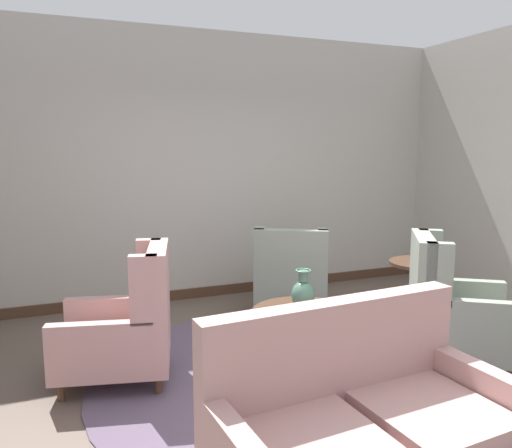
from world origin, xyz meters
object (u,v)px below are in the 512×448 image
(armchair_beside_settee, at_px, (127,326))
(porcelain_vase, at_px, (303,294))
(coffee_table, at_px, (302,321))
(side_table, at_px, (419,291))
(settee, at_px, (365,430))
(armchair_near_sideboard, at_px, (451,311))
(armchair_foreground_right, at_px, (291,278))

(armchair_beside_settee, bearing_deg, porcelain_vase, 93.53)
(armchair_beside_settee, bearing_deg, coffee_table, 93.93)
(coffee_table, distance_m, porcelain_vase, 0.24)
(porcelain_vase, xyz_separation_m, side_table, (1.33, 0.15, -0.16))
(coffee_table, bearing_deg, settee, -106.43)
(porcelain_vase, xyz_separation_m, armchair_near_sideboard, (1.14, -0.48, -0.15))
(coffee_table, bearing_deg, porcelain_vase, -90.82)
(side_table, bearing_deg, armchair_beside_settee, 177.84)
(porcelain_vase, relative_size, armchair_beside_settee, 0.34)
(coffee_table, distance_m, side_table, 1.33)
(armchair_foreground_right, bearing_deg, armchair_near_sideboard, 140.79)
(porcelain_vase, distance_m, armchair_beside_settee, 1.44)
(armchair_foreground_right, height_order, armchair_near_sideboard, armchair_near_sideboard)
(settee, distance_m, armchair_foreground_right, 2.91)
(coffee_table, relative_size, settee, 0.52)
(armchair_foreground_right, relative_size, armchair_beside_settee, 1.00)
(porcelain_vase, height_order, settee, settee)
(armchair_beside_settee, bearing_deg, side_table, 101.49)
(settee, relative_size, armchair_beside_settee, 1.53)
(settee, relative_size, armchair_near_sideboard, 1.48)
(coffee_table, distance_m, armchair_beside_settee, 1.43)
(armchair_beside_settee, bearing_deg, armchair_near_sideboard, 87.66)
(armchair_near_sideboard, bearing_deg, porcelain_vase, 101.69)
(armchair_foreground_right, bearing_deg, side_table, 159.29)
(porcelain_vase, distance_m, armchair_near_sideboard, 1.24)
(porcelain_vase, distance_m, side_table, 1.34)
(side_table, bearing_deg, porcelain_vase, -173.60)
(side_table, bearing_deg, armchair_near_sideboard, -106.67)
(armchair_foreground_right, bearing_deg, coffee_table, 96.00)
(coffee_table, xyz_separation_m, porcelain_vase, (-0.00, -0.01, 0.24))
(armchair_foreground_right, relative_size, side_table, 1.44)
(porcelain_vase, bearing_deg, coffee_table, 89.18)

